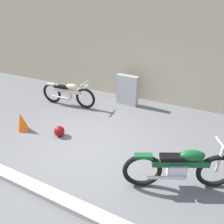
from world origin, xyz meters
TOP-DOWN VIEW (x-y plane):
  - ground_plane at (0.00, 0.00)m, footprint 40.00×40.00m
  - building_wall at (0.00, 3.70)m, footprint 18.00×0.30m
  - curb_strip at (0.00, -1.59)m, footprint 18.00×0.24m
  - stone_marker at (-0.16, 2.87)m, footprint 0.80×0.26m
  - helmet at (-1.04, 0.13)m, footprint 0.29×0.29m
  - traffic_cone at (-2.18, -0.10)m, footprint 0.32×0.32m
  - motorcycle_green at (2.24, -0.24)m, footprint 2.02×1.11m
  - motorcycle_cream at (-2.00, 1.86)m, footprint 2.10×0.59m

SIDE VIEW (x-z plane):
  - ground_plane at x=0.00m, z-range 0.00..0.00m
  - curb_strip at x=0.00m, z-range 0.00..0.12m
  - helmet at x=-1.04m, z-range 0.00..0.29m
  - traffic_cone at x=-2.18m, z-range 0.00..0.55m
  - motorcycle_cream at x=-2.00m, z-range -0.02..0.93m
  - motorcycle_green at x=2.24m, z-range -0.02..0.97m
  - stone_marker at x=-0.16m, z-range 0.00..1.09m
  - building_wall at x=0.00m, z-range 0.00..3.50m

